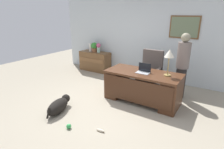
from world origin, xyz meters
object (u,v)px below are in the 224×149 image
object	(u,v)px
potted_plant	(94,47)
dog_toy_bone	(101,130)
credenza	(95,61)
desk_lamp	(169,55)
vase_with_flowers	(99,47)
dog_lying	(59,106)
person_standing	(182,65)
desk	(142,86)
vase_empty	(90,47)
armchair	(150,73)
laptop	(144,70)
dog_toy_ball	(69,126)

from	to	relation	value
potted_plant	dog_toy_bone	world-z (taller)	potted_plant
credenza	dog_toy_bone	xyz separation A→B (m)	(2.51, -3.10, -0.35)
credenza	dog_toy_bone	distance (m)	4.01
desk_lamp	vase_with_flowers	xyz separation A→B (m)	(-3.04, 1.40, -0.33)
potted_plant	dog_lying	bearing A→B (deg)	-67.04
person_standing	desk	bearing A→B (deg)	-132.96
vase_with_flowers	vase_empty	world-z (taller)	vase_with_flowers
desk_lamp	dog_toy_bone	bearing A→B (deg)	-112.49
armchair	person_standing	bearing A→B (deg)	-6.05
person_standing	dog_lying	world-z (taller)	person_standing
credenza	laptop	size ratio (longest dim) A/B	3.78
person_standing	dog_toy_ball	distance (m)	3.16
desk_lamp	vase_with_flowers	size ratio (longest dim) A/B	1.78
dog_lying	dog_toy_bone	world-z (taller)	dog_lying
desk	dog_toy_bone	size ratio (longest dim) A/B	10.16
laptop	credenza	bearing A→B (deg)	150.92
dog_lying	vase_with_flowers	world-z (taller)	vase_with_flowers
dog_lying	dog_toy_bone	bearing A→B (deg)	-4.47
armchair	dog_lying	xyz separation A→B (m)	(-1.24, -2.41, -0.35)
vase_empty	vase_with_flowers	bearing A→B (deg)	-0.00
person_standing	vase_with_flowers	bearing A→B (deg)	167.84
credenza	desk_lamp	bearing A→B (deg)	-23.39
vase_with_flowers	dog_toy_bone	distance (m)	3.99
credenza	desk_lamp	distance (m)	3.62
credenza	dog_toy_ball	world-z (taller)	credenza
desk	dog_toy_ball	bearing A→B (deg)	-111.03
desk	dog_lying	bearing A→B (deg)	-132.46
dog_lying	vase_with_flowers	xyz separation A→B (m)	(-1.07, 3.01, 0.79)
vase_with_flowers	person_standing	bearing A→B (deg)	-12.16
dog_lying	vase_empty	distance (m)	3.42
desk_lamp	desk	bearing A→B (deg)	-170.56
potted_plant	dog_toy_bone	distance (m)	4.11
desk_lamp	vase_with_flowers	bearing A→B (deg)	155.33
dog_toy_ball	vase_with_flowers	bearing A→B (deg)	117.37
credenza	dog_toy_ball	distance (m)	3.89
dog_lying	vase_with_flowers	bearing A→B (deg)	109.65
desk_lamp	potted_plant	xyz separation A→B (m)	(-3.24, 1.40, -0.33)
desk	vase_with_flowers	distance (m)	2.92
armchair	potted_plant	xyz separation A→B (m)	(-2.52, 0.60, 0.43)
armchair	person_standing	world-z (taller)	person_standing
potted_plant	armchair	bearing A→B (deg)	-13.33
laptop	potted_plant	bearing A→B (deg)	151.04
desk_lamp	dog_toy_ball	size ratio (longest dim) A/B	6.29
desk	laptop	bearing A→B (deg)	28.70
desk_lamp	laptop	bearing A→B (deg)	-171.20
dog_toy_ball	dog_toy_bone	distance (m)	0.64
person_standing	credenza	bearing A→B (deg)	168.51
vase_empty	dog_toy_bone	xyz separation A→B (m)	(2.72, -3.10, -0.87)
vase_with_flowers	dog_lying	bearing A→B (deg)	-70.35
dog_toy_bone	desk	bearing A→B (deg)	85.36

